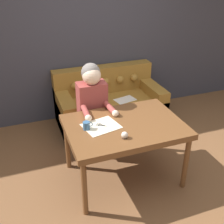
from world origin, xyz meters
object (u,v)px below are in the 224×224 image
dining_table (124,130)px  pin_cushion (125,135)px  mug (87,126)px  couch (109,105)px  scissors (103,126)px  person (93,109)px

dining_table → pin_cushion: (-0.11, -0.26, 0.11)m
mug → pin_cushion: mug is taller
couch → mug: (-0.71, -1.29, 0.49)m
couch → scissors: 1.46m
dining_table → pin_cushion: bearing=-112.2°
dining_table → person: size_ratio=1.02×
scissors → pin_cushion: pin_cushion is taller
scissors → pin_cushion: 0.33m
scissors → dining_table: bearing=-10.5°
couch → person: size_ratio=1.28×
couch → mug: size_ratio=14.54×
mug → person: bearing=67.7°
dining_table → scissors: 0.25m
couch → pin_cushion: (-0.39, -1.59, 0.47)m
pin_cushion → scissors: bearing=113.4°
person → couch: bearing=56.7°
dining_table → couch: couch is taller
couch → pin_cushion: couch is taller
dining_table → scissors: size_ratio=5.99×
dining_table → person: (-0.20, 0.60, -0.00)m
dining_table → mug: (-0.43, 0.04, 0.12)m
scissors → mug: (-0.19, -0.01, 0.04)m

